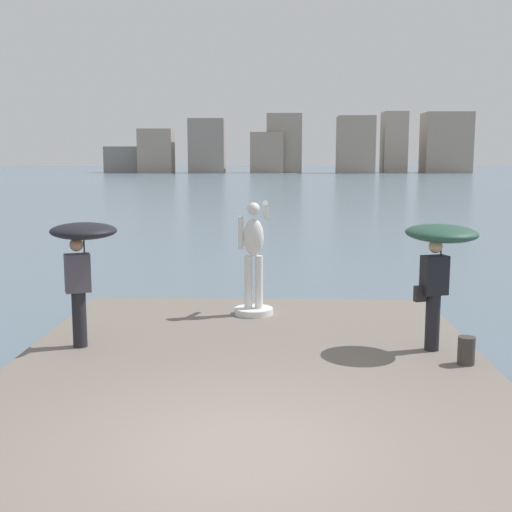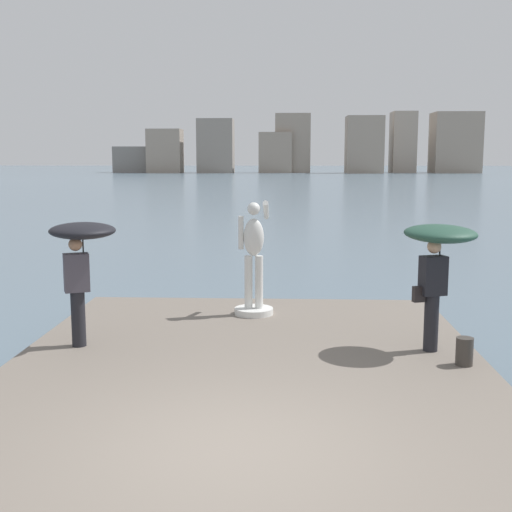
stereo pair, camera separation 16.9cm
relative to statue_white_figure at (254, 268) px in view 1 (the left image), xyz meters
The scene contains 7 objects.
ground_plane 34.21m from the statue_white_figure, 89.91° to the left, with size 400.00×400.00×0.00m, color slate.
pier 3.88m from the statue_white_figure, 89.20° to the right, with size 7.02×10.20×0.40m, color #70665B.
statue_white_figure is the anchor object (origin of this frame).
onlooker_left 3.46m from the statue_white_figure, 139.68° to the right, with size 1.35×1.35×1.97m.
onlooker_right 3.72m from the statue_white_figure, 37.25° to the right, with size 1.38×1.38×1.96m.
mooring_bollard 4.40m from the statue_white_figure, 43.10° to the right, with size 0.25×0.25×0.41m, color #38332D.
distant_skyline 126.45m from the statue_white_figure, 86.43° to the left, with size 75.57×10.23×12.51m.
Camera 1 is at (0.38, -6.42, 3.37)m, focal length 46.25 mm.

